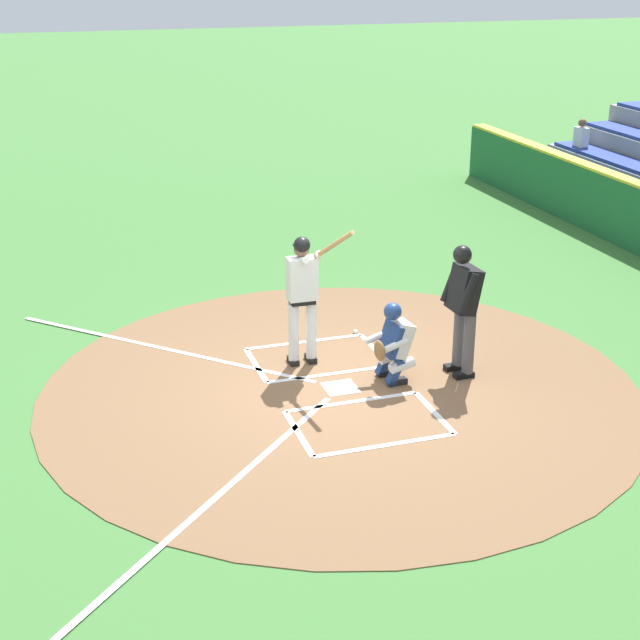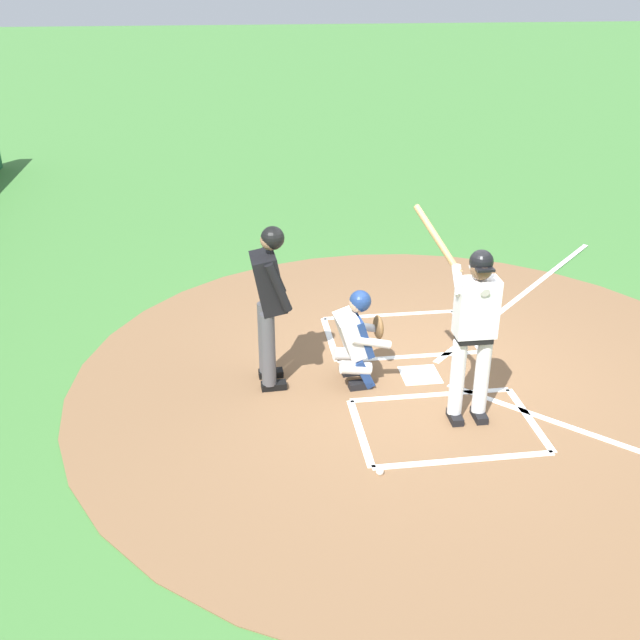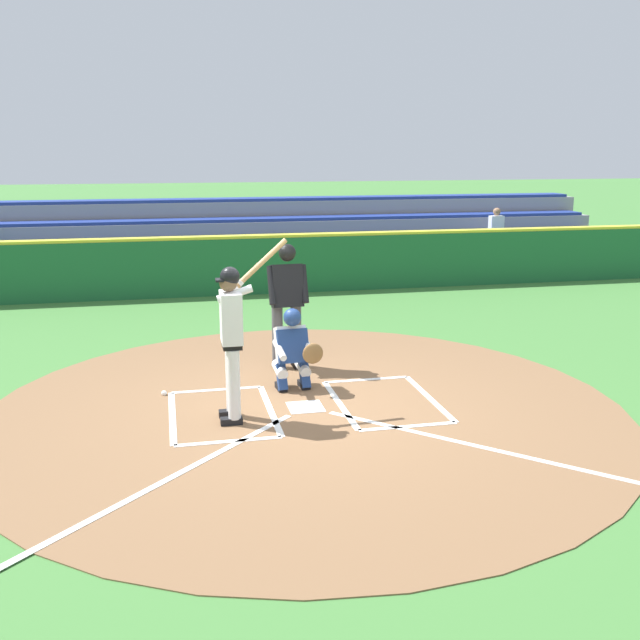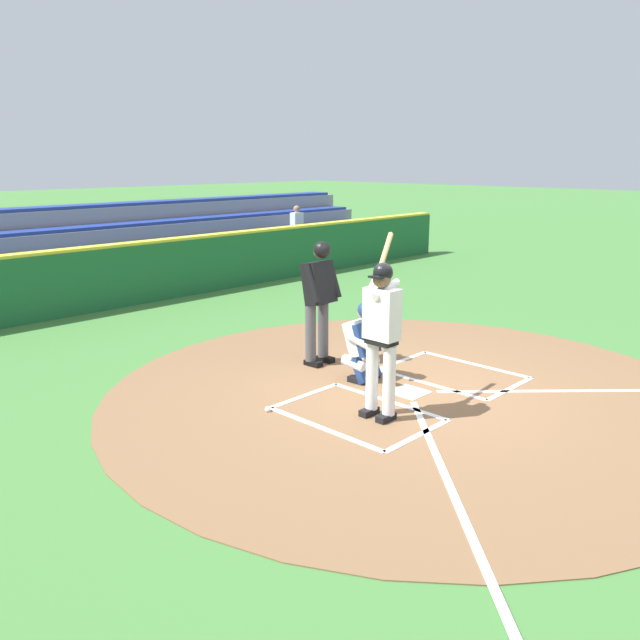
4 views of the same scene
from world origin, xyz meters
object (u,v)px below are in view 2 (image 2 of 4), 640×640
Objects in this scene: baseball at (380,472)px; plate_umpire at (269,297)px; catcher at (358,335)px; batter at (474,324)px.

plate_umpire is at bearing -154.21° from baseball.
catcher is at bearing 176.99° from baseball.
plate_umpire is (-0.98, -1.95, -0.02)m from batter.
baseball is at bearing 25.79° from plate_umpire.
batter is at bearing 127.43° from baseball.
batter is 1.14× the size of plate_umpire.
batter is 1.73m from baseball.
plate_umpire is 25.20× the size of baseball.
catcher is (-0.90, -0.99, -0.51)m from batter.
batter reaches higher than catcher.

